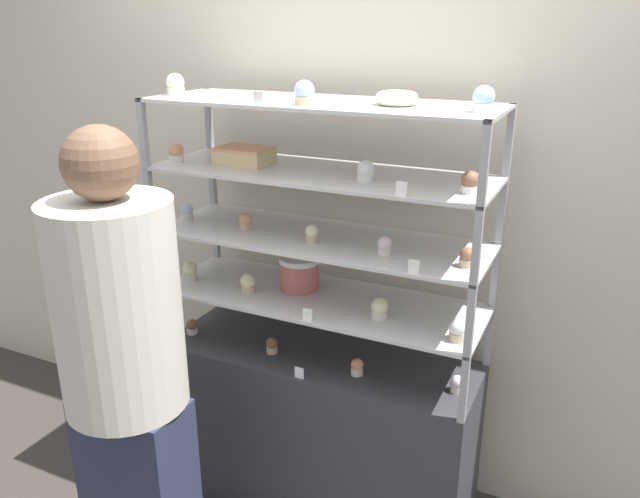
# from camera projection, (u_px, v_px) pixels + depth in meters

# --- Properties ---
(ground_plane) EXTENTS (20.00, 20.00, 0.00)m
(ground_plane) POSITION_uv_depth(u_px,v_px,m) (320.00, 497.00, 2.70)
(ground_plane) COLOR #38332D
(back_wall) EXTENTS (8.00, 0.05, 2.60)m
(back_wall) POSITION_uv_depth(u_px,v_px,m) (358.00, 188.00, 2.57)
(back_wall) COLOR beige
(back_wall) RESTS_ON ground_plane
(display_base) EXTENTS (1.24, 0.43, 0.71)m
(display_base) POSITION_uv_depth(u_px,v_px,m) (320.00, 429.00, 2.58)
(display_base) COLOR #333338
(display_base) RESTS_ON ground_plane
(display_riser_lower) EXTENTS (1.24, 0.43, 0.25)m
(display_riser_lower) POSITION_uv_depth(u_px,v_px,m) (320.00, 301.00, 2.39)
(display_riser_lower) COLOR #99999E
(display_riser_lower) RESTS_ON display_base
(display_riser_middle) EXTENTS (1.24, 0.43, 0.25)m
(display_riser_middle) POSITION_uv_depth(u_px,v_px,m) (320.00, 240.00, 2.30)
(display_riser_middle) COLOR #99999E
(display_riser_middle) RESTS_ON display_riser_lower
(display_riser_upper) EXTENTS (1.24, 0.43, 0.25)m
(display_riser_upper) POSITION_uv_depth(u_px,v_px,m) (320.00, 175.00, 2.22)
(display_riser_upper) COLOR #99999E
(display_riser_upper) RESTS_ON display_riser_middle
(display_riser_top) EXTENTS (1.24, 0.43, 0.25)m
(display_riser_top) POSITION_uv_depth(u_px,v_px,m) (320.00, 105.00, 2.14)
(display_riser_top) COLOR #99999E
(display_riser_top) RESTS_ON display_riser_upper
(layer_cake_centerpiece) EXTENTS (0.16, 0.16, 0.13)m
(layer_cake_centerpiece) POSITION_uv_depth(u_px,v_px,m) (299.00, 272.00, 2.44)
(layer_cake_centerpiece) COLOR #C66660
(layer_cake_centerpiece) RESTS_ON display_riser_lower
(sheet_cake_frosted) EXTENTS (0.20, 0.15, 0.06)m
(sheet_cake_frosted) POSITION_uv_depth(u_px,v_px,m) (244.00, 156.00, 2.31)
(sheet_cake_frosted) COLOR #DBBC84
(sheet_cake_frosted) RESTS_ON display_riser_upper
(cupcake_0) EXTENTS (0.05, 0.05, 0.06)m
(cupcake_0) POSITION_uv_depth(u_px,v_px,m) (192.00, 327.00, 2.62)
(cupcake_0) COLOR white
(cupcake_0) RESTS_ON display_base
(cupcake_1) EXTENTS (0.05, 0.05, 0.06)m
(cupcake_1) POSITION_uv_depth(u_px,v_px,m) (272.00, 345.00, 2.46)
(cupcake_1) COLOR #CCB28C
(cupcake_1) RESTS_ON display_base
(cupcake_2) EXTENTS (0.05, 0.05, 0.06)m
(cupcake_2) POSITION_uv_depth(u_px,v_px,m) (357.00, 367.00, 2.31)
(cupcake_2) COLOR beige
(cupcake_2) RESTS_ON display_base
(cupcake_3) EXTENTS (0.05, 0.05, 0.06)m
(cupcake_3) POSITION_uv_depth(u_px,v_px,m) (457.00, 384.00, 2.20)
(cupcake_3) COLOR beige
(cupcake_3) RESTS_ON display_base
(price_tag_0) EXTENTS (0.04, 0.00, 0.04)m
(price_tag_0) POSITION_uv_depth(u_px,v_px,m) (299.00, 373.00, 2.29)
(price_tag_0) COLOR white
(price_tag_0) RESTS_ON display_base
(cupcake_4) EXTENTS (0.06, 0.06, 0.08)m
(cupcake_4) POSITION_uv_depth(u_px,v_px,m) (190.00, 271.00, 2.53)
(cupcake_4) COLOR beige
(cupcake_4) RESTS_ON display_riser_lower
(cupcake_5) EXTENTS (0.06, 0.06, 0.08)m
(cupcake_5) POSITION_uv_depth(u_px,v_px,m) (248.00, 283.00, 2.42)
(cupcake_5) COLOR #CCB28C
(cupcake_5) RESTS_ON display_riser_lower
(cupcake_6) EXTENTS (0.06, 0.06, 0.08)m
(cupcake_6) POSITION_uv_depth(u_px,v_px,m) (380.00, 309.00, 2.20)
(cupcake_6) COLOR beige
(cupcake_6) RESTS_ON display_riser_lower
(cupcake_7) EXTENTS (0.06, 0.06, 0.08)m
(cupcake_7) POSITION_uv_depth(u_px,v_px,m) (458.00, 330.00, 2.05)
(cupcake_7) COLOR #CCB28C
(cupcake_7) RESTS_ON display_riser_lower
(price_tag_1) EXTENTS (0.04, 0.00, 0.04)m
(price_tag_1) POSITION_uv_depth(u_px,v_px,m) (308.00, 314.00, 2.19)
(price_tag_1) COLOR white
(price_tag_1) RESTS_ON display_riser_lower
(cupcake_8) EXTENTS (0.05, 0.05, 0.07)m
(cupcake_8) POSITION_uv_depth(u_px,v_px,m) (187.00, 212.00, 2.49)
(cupcake_8) COLOR beige
(cupcake_8) RESTS_ON display_riser_middle
(cupcake_9) EXTENTS (0.05, 0.05, 0.07)m
(cupcake_9) POSITION_uv_depth(u_px,v_px,m) (245.00, 221.00, 2.37)
(cupcake_9) COLOR #CCB28C
(cupcake_9) RESTS_ON display_riser_middle
(cupcake_10) EXTENTS (0.05, 0.05, 0.07)m
(cupcake_10) POSITION_uv_depth(u_px,v_px,m) (311.00, 233.00, 2.23)
(cupcake_10) COLOR #CCB28C
(cupcake_10) RESTS_ON display_riser_middle
(cupcake_11) EXTENTS (0.05, 0.05, 0.07)m
(cupcake_11) POSITION_uv_depth(u_px,v_px,m) (385.00, 246.00, 2.11)
(cupcake_11) COLOR beige
(cupcake_11) RESTS_ON display_riser_middle
(cupcake_12) EXTENTS (0.05, 0.05, 0.07)m
(cupcake_12) POSITION_uv_depth(u_px,v_px,m) (467.00, 257.00, 2.00)
(cupcake_12) COLOR #CCB28C
(cupcake_12) RESTS_ON display_riser_middle
(price_tag_2) EXTENTS (0.04, 0.00, 0.04)m
(price_tag_2) POSITION_uv_depth(u_px,v_px,m) (414.00, 266.00, 1.95)
(price_tag_2) COLOR white
(price_tag_2) RESTS_ON display_riser_middle
(cupcake_13) EXTENTS (0.06, 0.06, 0.07)m
(cupcake_13) POSITION_uv_depth(u_px,v_px,m) (176.00, 153.00, 2.36)
(cupcake_13) COLOR white
(cupcake_13) RESTS_ON display_riser_upper
(cupcake_14) EXTENTS (0.06, 0.06, 0.07)m
(cupcake_14) POSITION_uv_depth(u_px,v_px,m) (366.00, 171.00, 2.06)
(cupcake_14) COLOR white
(cupcake_14) RESTS_ON display_riser_upper
(cupcake_15) EXTENTS (0.06, 0.06, 0.07)m
(cupcake_15) POSITION_uv_depth(u_px,v_px,m) (470.00, 183.00, 1.91)
(cupcake_15) COLOR white
(cupcake_15) RESTS_ON display_riser_upper
(price_tag_3) EXTENTS (0.04, 0.00, 0.04)m
(price_tag_3) POSITION_uv_depth(u_px,v_px,m) (401.00, 189.00, 1.89)
(price_tag_3) COLOR white
(price_tag_3) RESTS_ON display_riser_upper
(cupcake_16) EXTENTS (0.07, 0.07, 0.08)m
(cupcake_16) POSITION_uv_depth(u_px,v_px,m) (175.00, 85.00, 2.29)
(cupcake_16) COLOR beige
(cupcake_16) RESTS_ON display_riser_top
(cupcake_17) EXTENTS (0.07, 0.07, 0.08)m
(cupcake_17) POSITION_uv_depth(u_px,v_px,m) (306.00, 93.00, 2.02)
(cupcake_17) COLOR #CCB28C
(cupcake_17) RESTS_ON display_riser_top
(cupcake_18) EXTENTS (0.07, 0.07, 0.08)m
(cupcake_18) POSITION_uv_depth(u_px,v_px,m) (484.00, 100.00, 1.84)
(cupcake_18) COLOR white
(cupcake_18) RESTS_ON display_riser_top
(price_tag_4) EXTENTS (0.04, 0.00, 0.04)m
(price_tag_4) POSITION_uv_depth(u_px,v_px,m) (258.00, 98.00, 2.01)
(price_tag_4) COLOR white
(price_tag_4) RESTS_ON display_riser_top
(donut_glazed) EXTENTS (0.14, 0.14, 0.04)m
(donut_glazed) POSITION_uv_depth(u_px,v_px,m) (397.00, 98.00, 2.02)
(donut_glazed) COLOR #EFE5CC
(donut_glazed) RESTS_ON display_riser_top
(customer_figure) EXTENTS (0.39, 0.39, 1.67)m
(customer_figure) POSITION_uv_depth(u_px,v_px,m) (125.00, 370.00, 1.99)
(customer_figure) COLOR #282D47
(customer_figure) RESTS_ON ground_plane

